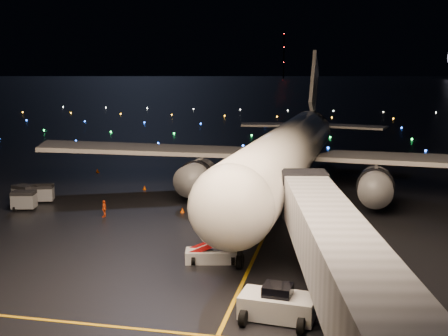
{
  "coord_description": "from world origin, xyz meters",
  "views": [
    {
      "loc": [
        17.88,
        -36.69,
        13.85
      ],
      "look_at": [
        7.79,
        12.0,
        5.0
      ],
      "focal_mm": 45.0,
      "sensor_mm": 36.0,
      "label": 1
    }
  ],
  "objects_px": {
    "belt_loader": "(213,243)",
    "baggage_cart_1": "(43,194)",
    "crew_c": "(104,209)",
    "airliner": "(292,120)",
    "pushback_tug": "(278,302)",
    "baggage_cart_2": "(24,194)",
    "baggage_cart_0": "(24,200)"
  },
  "relations": [
    {
      "from": "airliner",
      "to": "pushback_tug",
      "type": "distance_m",
      "value": 33.37
    },
    {
      "from": "airliner",
      "to": "baggage_cart_1",
      "type": "relative_size",
      "value": 26.76
    },
    {
      "from": "belt_loader",
      "to": "baggage_cart_2",
      "type": "xyz_separation_m",
      "value": [
        -23.33,
        13.74,
        -0.49
      ]
    },
    {
      "from": "airliner",
      "to": "crew_c",
      "type": "relative_size",
      "value": 35.76
    },
    {
      "from": "pushback_tug",
      "to": "baggage_cart_0",
      "type": "distance_m",
      "value": 33.58
    },
    {
      "from": "crew_c",
      "to": "airliner",
      "type": "bearing_deg",
      "value": 125.54
    },
    {
      "from": "crew_c",
      "to": "baggage_cart_2",
      "type": "height_order",
      "value": "baggage_cart_2"
    },
    {
      "from": "pushback_tug",
      "to": "belt_loader",
      "type": "bearing_deg",
      "value": 129.64
    },
    {
      "from": "airliner",
      "to": "baggage_cart_2",
      "type": "xyz_separation_m",
      "value": [
        -26.79,
        -10.36,
        -7.26
      ]
    },
    {
      "from": "baggage_cart_0",
      "to": "baggage_cart_2",
      "type": "height_order",
      "value": "baggage_cart_0"
    },
    {
      "from": "baggage_cart_0",
      "to": "baggage_cart_1",
      "type": "relative_size",
      "value": 1.02
    },
    {
      "from": "airliner",
      "to": "crew_c",
      "type": "bearing_deg",
      "value": -136.28
    },
    {
      "from": "crew_c",
      "to": "pushback_tug",
      "type": "bearing_deg",
      "value": 39.77
    },
    {
      "from": "belt_loader",
      "to": "crew_c",
      "type": "bearing_deg",
      "value": 129.88
    },
    {
      "from": "belt_loader",
      "to": "baggage_cart_1",
      "type": "xyz_separation_m",
      "value": [
        -21.58,
        14.37,
        -0.5
      ]
    },
    {
      "from": "baggage_cart_2",
      "to": "baggage_cart_0",
      "type": "bearing_deg",
      "value": -41.1
    },
    {
      "from": "crew_c",
      "to": "baggage_cart_2",
      "type": "xyz_separation_m",
      "value": [
        -10.49,
        3.65,
        0.12
      ]
    },
    {
      "from": "crew_c",
      "to": "baggage_cart_2",
      "type": "relative_size",
      "value": 0.74
    },
    {
      "from": "pushback_tug",
      "to": "baggage_cart_1",
      "type": "xyz_separation_m",
      "value": [
        -27.18,
        22.78,
        -0.07
      ]
    },
    {
      "from": "belt_loader",
      "to": "baggage_cart_2",
      "type": "distance_m",
      "value": 27.08
    },
    {
      "from": "airliner",
      "to": "baggage_cart_1",
      "type": "xyz_separation_m",
      "value": [
        -25.05,
        -9.74,
        -7.28
      ]
    },
    {
      "from": "belt_loader",
      "to": "baggage_cart_1",
      "type": "height_order",
      "value": "belt_loader"
    },
    {
      "from": "belt_loader",
      "to": "crew_c",
      "type": "height_order",
      "value": "belt_loader"
    },
    {
      "from": "crew_c",
      "to": "baggage_cart_0",
      "type": "distance_m",
      "value": 8.97
    },
    {
      "from": "airliner",
      "to": "crew_c",
      "type": "distance_m",
      "value": 22.73
    },
    {
      "from": "baggage_cart_1",
      "to": "baggage_cart_2",
      "type": "height_order",
      "value": "baggage_cart_2"
    },
    {
      "from": "airliner",
      "to": "belt_loader",
      "type": "xyz_separation_m",
      "value": [
        -3.46,
        -24.1,
        -6.77
      ]
    },
    {
      "from": "airliner",
      "to": "baggage_cart_1",
      "type": "height_order",
      "value": "airliner"
    },
    {
      "from": "baggage_cart_1",
      "to": "baggage_cart_0",
      "type": "bearing_deg",
      "value": -112.22
    },
    {
      "from": "belt_loader",
      "to": "airliner",
      "type": "bearing_deg",
      "value": 69.86
    },
    {
      "from": "pushback_tug",
      "to": "crew_c",
      "type": "xyz_separation_m",
      "value": [
        -18.44,
        18.5,
        -0.18
      ]
    },
    {
      "from": "airliner",
      "to": "baggage_cart_1",
      "type": "distance_m",
      "value": 27.84
    }
  ]
}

